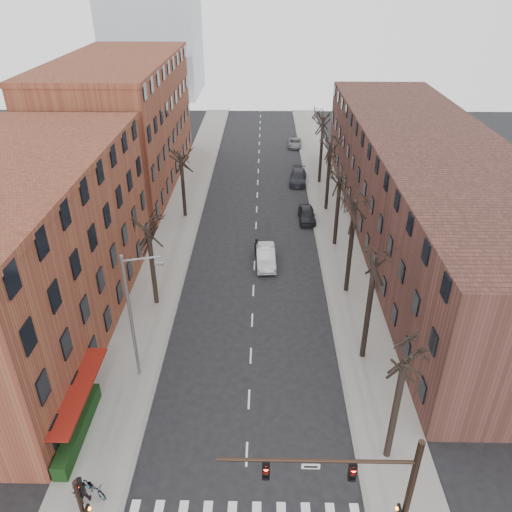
{
  "coord_description": "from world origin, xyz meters",
  "views": [
    {
      "loc": [
        0.84,
        -14.15,
        22.99
      ],
      "look_at": [
        0.24,
        18.75,
        4.0
      ],
      "focal_mm": 35.0,
      "sensor_mm": 36.0,
      "label": 1
    }
  ],
  "objects_px": {
    "parked_car_near": "(307,214)",
    "bicycle": "(94,488)",
    "silver_sedan": "(266,256)",
    "parked_car_mid": "(298,177)"
  },
  "relations": [
    {
      "from": "silver_sedan",
      "to": "parked_car_near",
      "type": "distance_m",
      "value": 9.95
    },
    {
      "from": "parked_car_near",
      "to": "bicycle",
      "type": "xyz_separation_m",
      "value": [
        -12.83,
        -31.83,
        -0.13
      ]
    },
    {
      "from": "silver_sedan",
      "to": "parked_car_mid",
      "type": "xyz_separation_m",
      "value": [
        3.97,
        19.74,
        -0.05
      ]
    },
    {
      "from": "parked_car_near",
      "to": "silver_sedan",
      "type": "bearing_deg",
      "value": -116.63
    },
    {
      "from": "parked_car_near",
      "to": "parked_car_mid",
      "type": "relative_size",
      "value": 0.85
    },
    {
      "from": "parked_car_near",
      "to": "parked_car_mid",
      "type": "xyz_separation_m",
      "value": [
        -0.33,
        10.77,
        0.0
      ]
    },
    {
      "from": "silver_sedan",
      "to": "bicycle",
      "type": "bearing_deg",
      "value": -113.48
    },
    {
      "from": "silver_sedan",
      "to": "parked_car_mid",
      "type": "bearing_deg",
      "value": 75.62
    },
    {
      "from": "parked_car_mid",
      "to": "bicycle",
      "type": "xyz_separation_m",
      "value": [
        -12.5,
        -42.6,
        -0.13
      ]
    },
    {
      "from": "parked_car_near",
      "to": "bicycle",
      "type": "distance_m",
      "value": 34.32
    }
  ]
}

